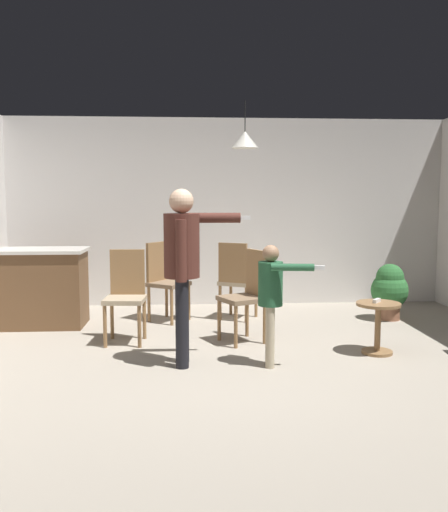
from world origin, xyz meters
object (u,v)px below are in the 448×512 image
object	(u,v)px
dining_chair_by_counter	(248,292)
kitchen_counter	(34,287)
dining_chair_centre_back	(236,278)
potted_plant_corner	(390,289)
dining_chair_spare	(164,278)
dining_chair_near_wall	(126,292)
spare_remote_on_table	(377,301)
side_table_by_couch	(378,322)
person_child	(272,291)
person_adult	(183,257)

from	to	relation	value
dining_chair_by_counter	kitchen_counter	bearing A→B (deg)	45.39
dining_chair_centre_back	dining_chair_by_counter	bearing A→B (deg)	-61.29
potted_plant_corner	dining_chair_spare	bearing A→B (deg)	177.09
dining_chair_near_wall	dining_chair_by_counter	bearing A→B (deg)	-179.71
dining_chair_centre_back	dining_chair_spare	world-z (taller)	same
potted_plant_corner	spare_remote_on_table	bearing A→B (deg)	-115.04
dining_chair_by_counter	spare_remote_on_table	xyz separation A→B (m)	(1.24, -0.54, -0.01)
kitchen_counter	dining_chair_near_wall	world-z (taller)	dining_chair_near_wall
dining_chair_near_wall	potted_plant_corner	size ratio (longest dim) A/B	1.38
dining_chair_by_counter	spare_remote_on_table	distance (m)	1.36
kitchen_counter	side_table_by_couch	world-z (taller)	kitchen_counter
dining_chair_near_wall	spare_remote_on_table	size ratio (longest dim) A/B	7.69
side_table_by_couch	dining_chair_near_wall	distance (m)	2.66
kitchen_counter	dining_chair_centre_back	size ratio (longest dim) A/B	1.26
side_table_by_couch	person_child	distance (m)	1.24
kitchen_counter	dining_chair_by_counter	xyz separation A→B (m)	(2.52, -0.87, 0.07)
kitchen_counter	spare_remote_on_table	size ratio (longest dim) A/B	9.69
dining_chair_centre_back	spare_remote_on_table	xyz separation A→B (m)	(1.27, -1.61, -0.01)
dining_chair_near_wall	dining_chair_centre_back	distance (m)	1.62
person_adult	dining_chair_by_counter	world-z (taller)	person_adult
kitchen_counter	person_adult	world-z (taller)	person_adult
dining_chair_near_wall	person_child	bearing A→B (deg)	149.76
side_table_by_couch	dining_chair_near_wall	world-z (taller)	dining_chair_near_wall
person_adult	person_child	bearing A→B (deg)	85.10
dining_chair_spare	dining_chair_near_wall	bearing A→B (deg)	15.59
dining_chair_spare	dining_chair_by_counter	bearing A→B (deg)	76.72
person_adult	dining_chair_spare	bearing A→B (deg)	-170.97
kitchen_counter	dining_chair_centre_back	distance (m)	2.49
dining_chair_by_counter	potted_plant_corner	xyz separation A→B (m)	(1.94, 0.94, -0.15)
dining_chair_by_counter	dining_chair_spare	size ratio (longest dim) A/B	1.00
dining_chair_by_counter	dining_chair_centre_back	size ratio (longest dim) A/B	1.00
dining_chair_near_wall	dining_chair_spare	bearing A→B (deg)	-106.25
kitchen_counter	dining_chair_spare	distance (m)	1.58
person_adult	potted_plant_corner	xyz separation A→B (m)	(2.62, 1.75, -0.62)
person_child	spare_remote_on_table	world-z (taller)	person_child
side_table_by_couch	person_adult	xyz separation A→B (m)	(-1.94, -0.25, 0.69)
dining_chair_near_wall	potted_plant_corner	world-z (taller)	dining_chair_near_wall
side_table_by_couch	dining_chair_spare	distance (m)	2.76
side_table_by_couch	person_adult	world-z (taller)	person_adult
person_child	dining_chair_by_counter	world-z (taller)	person_child
dining_chair_near_wall	dining_chair_centre_back	world-z (taller)	same
dining_chair_centre_back	dining_chair_near_wall	bearing A→B (deg)	-115.64
kitchen_counter	potted_plant_corner	xyz separation A→B (m)	(4.45, 0.07, -0.08)
potted_plant_corner	dining_chair_by_counter	bearing A→B (deg)	-154.04
person_child	dining_chair_centre_back	size ratio (longest dim) A/B	1.14
person_adult	person_child	distance (m)	0.87
side_table_by_couch	dining_chair_near_wall	xyz separation A→B (m)	(-2.58, 0.64, 0.22)
dining_chair_by_counter	dining_chair_near_wall	size ratio (longest dim) A/B	1.00
side_table_by_couch	spare_remote_on_table	xyz separation A→B (m)	(-0.01, 0.01, 0.21)
person_child	dining_chair_spare	world-z (taller)	person_child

